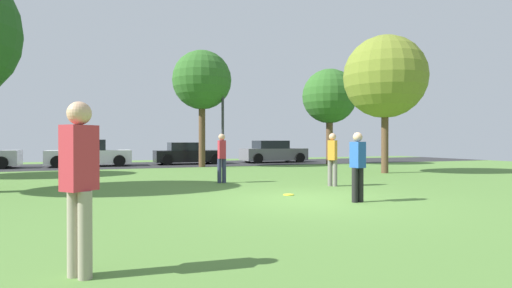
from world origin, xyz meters
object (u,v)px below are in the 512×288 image
at_px(person_catcher, 332,157).
at_px(person_bystander, 358,164).
at_px(parked_car_black, 188,154).
at_px(person_thrower, 79,179).
at_px(frisbee_disc, 289,195).
at_px(person_walking, 222,156).
at_px(parked_car_grey, 273,152).
at_px(parked_car_white, 88,154).
at_px(maple_tree_far, 385,77).
at_px(street_lamp_post, 223,125).
at_px(maple_tree_near, 202,81).
at_px(oak_tree_right, 329,97).

distance_m(person_catcher, person_bystander, 3.26).
bearing_deg(parked_car_black, person_bystander, -88.46).
xyz_separation_m(person_thrower, person_catcher, (6.95, 6.24, -0.10)).
xyz_separation_m(person_catcher, frisbee_disc, (-2.18, -1.36, -0.90)).
relative_size(person_walking, parked_car_grey, 0.39).
distance_m(person_bystander, parked_car_white, 17.55).
xyz_separation_m(maple_tree_far, parked_car_black, (-6.62, 10.05, -3.60)).
distance_m(parked_car_white, street_lamp_post, 7.77).
relative_size(person_walking, street_lamp_post, 0.37).
distance_m(person_bystander, frisbee_disc, 2.10).
height_order(maple_tree_near, oak_tree_right, maple_tree_near).
bearing_deg(parked_car_white, person_thrower, -88.92).
height_order(frisbee_disc, parked_car_black, parked_car_black).
distance_m(maple_tree_far, parked_car_white, 16.12).
height_order(oak_tree_right, street_lamp_post, oak_tree_right).
height_order(maple_tree_far, street_lamp_post, maple_tree_far).
distance_m(person_bystander, parked_car_grey, 17.36).
xyz_separation_m(frisbee_disc, street_lamp_post, (1.58, 11.22, 2.24)).
relative_size(person_thrower, parked_car_white, 0.41).
relative_size(person_bystander, person_walking, 0.97).
bearing_deg(street_lamp_post, maple_tree_near, 140.75).
bearing_deg(parked_car_white, maple_tree_far, -38.78).
relative_size(maple_tree_near, person_thrower, 3.50).
relative_size(person_thrower, person_walking, 1.10).
relative_size(oak_tree_right, person_walking, 3.50).
relative_size(maple_tree_near, parked_car_white, 1.44).
bearing_deg(person_walking, street_lamp_post, -12.79).
bearing_deg(parked_car_white, frisbee_disc, -70.85).
height_order(person_bystander, parked_car_white, person_bystander).
distance_m(oak_tree_right, person_thrower, 21.36).
relative_size(person_thrower, person_catcher, 1.10).
xyz_separation_m(frisbee_disc, parked_car_black, (0.50, 15.00, 0.60)).
height_order(person_walking, frisbee_disc, person_walking).
xyz_separation_m(parked_car_white, parked_car_black, (5.64, 0.20, -0.06)).
height_order(person_catcher, person_bystander, person_catcher).
distance_m(person_bystander, person_walking, 5.49).
bearing_deg(person_thrower, maple_tree_far, -2.32).
height_order(maple_tree_near, person_catcher, maple_tree_near).
bearing_deg(street_lamp_post, parked_car_white, 151.93).
xyz_separation_m(person_catcher, parked_car_black, (-1.68, 13.65, -0.30)).
relative_size(oak_tree_right, parked_car_white, 1.32).
relative_size(oak_tree_right, frisbee_disc, 21.41).
bearing_deg(parked_car_black, parked_car_white, -177.92).
bearing_deg(person_thrower, parked_car_white, 49.15).
bearing_deg(parked_car_black, parked_car_grey, -1.03).
relative_size(maple_tree_near, parked_car_black, 1.54).
height_order(maple_tree_far, maple_tree_near, maple_tree_near).
height_order(oak_tree_right, person_catcher, oak_tree_right).
xyz_separation_m(person_walking, parked_car_white, (-4.39, 11.24, -0.23)).
bearing_deg(person_catcher, person_bystander, 25.86).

